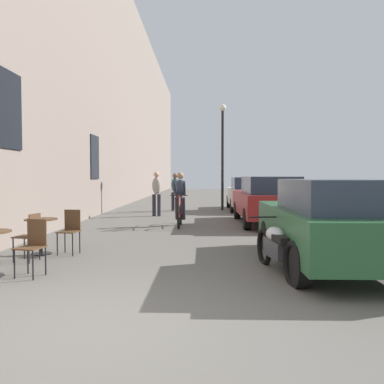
{
  "coord_description": "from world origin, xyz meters",
  "views": [
    {
      "loc": [
        1.03,
        -3.88,
        1.58
      ],
      "look_at": [
        0.66,
        10.18,
        1.01
      ],
      "focal_mm": 36.4,
      "sensor_mm": 36.0,
      "label": 1
    }
  ],
  "objects": [
    {
      "name": "ground_plane",
      "position": [
        0.0,
        0.0,
        0.0
      ],
      "size": [
        88.0,
        88.0,
        0.0
      ],
      "primitive_type": "plane",
      "color": "#5B5954"
    },
    {
      "name": "building_facade_left",
      "position": [
        -3.45,
        14.0,
        6.18
      ],
      "size": [
        0.54,
        68.0,
        12.36
      ],
      "color": "gray",
      "rests_on": "ground_plane"
    },
    {
      "name": "cafe_chair_near_toward_street",
      "position": [
        -1.65,
        2.16,
        0.52
      ],
      "size": [
        0.45,
        0.45,
        0.89
      ],
      "color": "black",
      "rests_on": "ground_plane"
    },
    {
      "name": "cafe_table_mid",
      "position": [
        -2.23,
        3.85,
        0.52
      ],
      "size": [
        0.64,
        0.64,
        0.72
      ],
      "color": "black",
      "rests_on": "ground_plane"
    },
    {
      "name": "cafe_chair_mid_toward_street",
      "position": [
        -2.15,
        3.17,
        0.52
      ],
      "size": [
        0.44,
        0.44,
        0.89
      ],
      "color": "black",
      "rests_on": "ground_plane"
    },
    {
      "name": "cafe_chair_mid_toward_wall",
      "position": [
        -1.66,
        3.92,
        0.52
      ],
      "size": [
        0.42,
        0.42,
        0.89
      ],
      "color": "black",
      "rests_on": "ground_plane"
    },
    {
      "name": "cyclist_on_bicycle",
      "position": [
        0.32,
        8.4,
        0.81
      ],
      "size": [
        0.52,
        1.76,
        1.74
      ],
      "color": "black",
      "rests_on": "ground_plane"
    },
    {
      "name": "pedestrian_near",
      "position": [
        -0.78,
        11.42,
        0.99
      ],
      "size": [
        0.37,
        0.29,
        1.76
      ],
      "color": "#26262D",
      "rests_on": "ground_plane"
    },
    {
      "name": "pedestrian_mid",
      "position": [
        -0.22,
        13.87,
        0.97
      ],
      "size": [
        0.35,
        0.26,
        1.72
      ],
      "color": "#26262D",
      "rests_on": "ground_plane"
    },
    {
      "name": "street_lamp",
      "position": [
        1.96,
        14.23,
        3.11
      ],
      "size": [
        0.32,
        0.32,
        4.9
      ],
      "color": "black",
      "rests_on": "ground_plane"
    },
    {
      "name": "parked_car_nearest",
      "position": [
        3.23,
        2.9,
        0.79
      ],
      "size": [
        1.82,
        4.29,
        1.52
      ],
      "color": "#23512D",
      "rests_on": "ground_plane"
    },
    {
      "name": "parked_car_second",
      "position": [
        3.16,
        8.91,
        0.81
      ],
      "size": [
        1.9,
        4.42,
        1.57
      ],
      "color": "maroon",
      "rests_on": "ground_plane"
    },
    {
      "name": "parked_car_third",
      "position": [
        3.16,
        14.13,
        0.79
      ],
      "size": [
        1.85,
        4.31,
        1.53
      ],
      "color": "beige",
      "rests_on": "ground_plane"
    },
    {
      "name": "parked_motorcycle",
      "position": [
        2.25,
        2.41,
        0.4
      ],
      "size": [
        0.62,
        2.14,
        0.92
      ],
      "color": "black",
      "rests_on": "ground_plane"
    }
  ]
}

